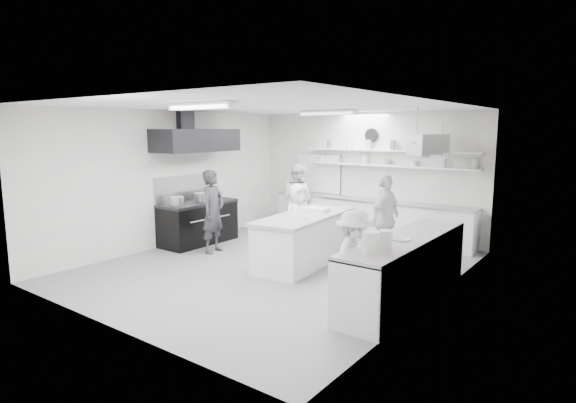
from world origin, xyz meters
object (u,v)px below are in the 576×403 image
Objects in this scene: back_counter at (369,219)px; right_counter at (405,270)px; stove at (198,224)px; cook_stove at (213,212)px; prep_island at (304,240)px; cook_back at (297,199)px.

right_counter is at bearing -55.35° from back_counter.
right_counter is at bearing -6.52° from stove.
prep_island is at bearing -87.07° from cook_stove.
prep_island is 1.40× the size of cook_stove.
prep_island is 2.65m from cook_back.
cook_stove reaches higher than back_counter.
cook_back is (1.25, 2.16, 0.42)m from stove.
cook_stove is (-2.03, -3.17, 0.42)m from back_counter.
cook_back is (0.38, 2.53, -0.00)m from cook_stove.
right_counter is 4.41m from cook_stove.
cook_stove reaches higher than prep_island.
prep_island reaches higher than stove.
back_counter is 1.82m from cook_back.
cook_back is (-1.63, 2.05, 0.42)m from prep_island.
cook_back reaches higher than right_counter.
prep_island is 2.11m from cook_stove.
back_counter is at bearing 43.99° from stove.
prep_island is 1.41× the size of cook_back.
cook_stove is at bearing -22.86° from stove.
stove is 0.55× the size of right_counter.
cook_stove is 2.56m from cook_back.
right_counter is at bearing -103.63° from cook_stove.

